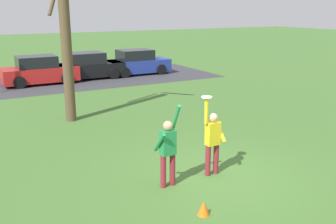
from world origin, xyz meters
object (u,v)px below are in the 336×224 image
object	(u,v)px
frisbee_disc	(207,97)
parked_car_blue	(137,63)
bare_tree_tall	(67,36)
parked_car_red	(39,71)
parked_car_black	(88,67)
person_defender	(168,148)
field_cone_orange	(204,208)
person_catcher	(213,139)

from	to	relation	value
frisbee_disc	parked_car_blue	xyz separation A→B (m)	(4.99, 15.27, -1.37)
parked_car_blue	bare_tree_tall	distance (m)	11.06
frisbee_disc	parked_car_red	xyz separation A→B (m)	(-1.21, 14.92, -1.37)
frisbee_disc	parked_car_black	world-z (taller)	frisbee_disc
parked_car_black	bare_tree_tall	xyz separation A→B (m)	(-3.30, -8.49, 2.45)
frisbee_disc	parked_car_red	world-z (taller)	frisbee_disc
person_defender	frisbee_disc	distance (m)	1.57
person_defender	parked_car_blue	xyz separation A→B (m)	(6.09, 15.32, -0.25)
field_cone_orange	person_defender	bearing A→B (deg)	89.92
parked_car_red	bare_tree_tall	size ratio (longest dim) A/B	0.64
frisbee_disc	parked_car_red	size ratio (longest dim) A/B	0.06
parked_car_black	person_catcher	bearing A→B (deg)	-95.93
frisbee_disc	parked_car_blue	size ratio (longest dim) A/B	0.06
bare_tree_tall	parked_car_blue	bearing A→B (deg)	52.43
parked_car_blue	bare_tree_tall	size ratio (longest dim) A/B	0.64
person_catcher	field_cone_orange	distance (m)	2.24
parked_car_red	bare_tree_tall	bearing A→B (deg)	-93.02
person_defender	parked_car_black	bearing A→B (deg)	77.39
person_catcher	bare_tree_tall	world-z (taller)	bare_tree_tall
parked_car_red	field_cone_orange	world-z (taller)	parked_car_red
bare_tree_tall	person_defender	bearing A→B (deg)	-85.91
parked_car_black	person_defender	bearing A→B (deg)	-100.80
field_cone_orange	parked_car_blue	bearing A→B (deg)	70.15
parked_car_blue	person_catcher	bearing A→B (deg)	-107.68
person_catcher	parked_car_black	size ratio (longest dim) A/B	0.51
field_cone_orange	parked_car_black	bearing A→B (deg)	80.50
frisbee_disc	field_cone_orange	xyz separation A→B (m)	(-1.11, -1.60, -1.93)
parked_car_blue	parked_car_black	bearing A→B (deg)	-179.46
parked_car_black	field_cone_orange	world-z (taller)	parked_car_black
field_cone_orange	bare_tree_tall	bearing A→B (deg)	93.31
frisbee_disc	parked_car_blue	bearing A→B (deg)	71.92
person_defender	parked_car_black	world-z (taller)	person_defender
person_defender	parked_car_black	xyz separation A→B (m)	(2.81, 15.26, -0.25)
frisbee_disc	parked_car_blue	world-z (taller)	frisbee_disc
person_catcher	field_cone_orange	bearing A→B (deg)	48.25
person_catcher	parked_car_red	size ratio (longest dim) A/B	0.51
bare_tree_tall	field_cone_orange	size ratio (longest dim) A/B	20.06
field_cone_orange	person_catcher	bearing A→B (deg)	50.42
parked_car_black	field_cone_orange	distance (m)	17.07
parked_car_red	parked_car_blue	distance (m)	6.20
frisbee_disc	parked_car_red	distance (m)	15.03
person_catcher	parked_car_red	xyz separation A→B (m)	(-1.43, 14.91, -0.25)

